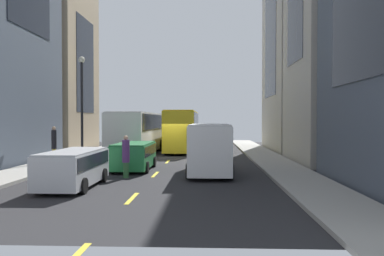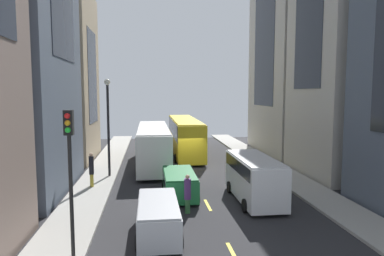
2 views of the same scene
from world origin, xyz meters
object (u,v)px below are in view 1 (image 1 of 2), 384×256
at_px(pedestrian_crossing_mid, 54,143).
at_px(car_silver_1, 74,166).
at_px(streetcar_yellow, 183,127).
at_px(car_green_0, 134,154).
at_px(pedestrian_crossing_near, 126,156).
at_px(city_bus_white, 139,130).
at_px(delivery_van_white, 210,145).

bearing_deg(pedestrian_crossing_mid, car_silver_1, 149.69).
bearing_deg(streetcar_yellow, pedestrian_crossing_mid, -120.68).
xyz_separation_m(car_green_0, pedestrian_crossing_near, (0.17, -2.95, 0.18)).
relative_size(city_bus_white, streetcar_yellow, 0.92).
relative_size(car_green_0, pedestrian_crossing_near, 2.14).
relative_size(car_silver_1, pedestrian_crossing_mid, 2.03).
relative_size(delivery_van_white, pedestrian_crossing_near, 2.88).
xyz_separation_m(streetcar_yellow, car_green_0, (-1.81, -14.78, -1.23)).
height_order(car_green_0, pedestrian_crossing_mid, pedestrian_crossing_mid).
relative_size(streetcar_yellow, car_silver_1, 2.99).
height_order(streetcar_yellow, delivery_van_white, streetcar_yellow).
bearing_deg(pedestrian_crossing_near, delivery_van_white, -28.31).
bearing_deg(city_bus_white, pedestrian_crossing_near, -82.58).
xyz_separation_m(pedestrian_crossing_near, pedestrian_crossing_mid, (-5.70, 5.35, 0.28)).
xyz_separation_m(car_green_0, car_silver_1, (-1.42, -5.65, 0.01)).
height_order(car_silver_1, pedestrian_crossing_mid, pedestrian_crossing_mid).
distance_m(car_green_0, pedestrian_crossing_mid, 6.05).
xyz_separation_m(delivery_van_white, car_silver_1, (-5.64, -4.29, -0.61)).
distance_m(city_bus_white, car_green_0, 9.62).
bearing_deg(streetcar_yellow, city_bus_white, -121.36).
relative_size(city_bus_white, delivery_van_white, 2.12).
bearing_deg(delivery_van_white, car_green_0, 162.10).
distance_m(streetcar_yellow, pedestrian_crossing_near, 17.83).
distance_m(streetcar_yellow, delivery_van_white, 16.33).
bearing_deg(delivery_van_white, streetcar_yellow, 98.49).
xyz_separation_m(car_green_0, pedestrian_crossing_mid, (-5.53, 2.41, 0.46)).
bearing_deg(car_silver_1, car_green_0, 75.90).
bearing_deg(car_green_0, city_bus_white, 98.68).
distance_m(city_bus_white, delivery_van_white, 12.21).
bearing_deg(delivery_van_white, pedestrian_crossing_mid, 158.87).
distance_m(city_bus_white, car_silver_1, 15.14).
bearing_deg(streetcar_yellow, car_silver_1, -98.98).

